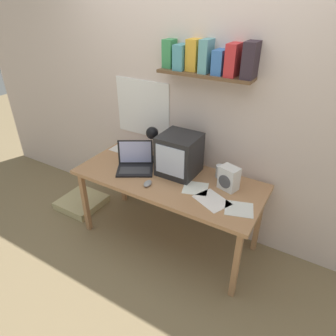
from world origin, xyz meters
name	(u,v)px	position (x,y,z in m)	size (l,w,h in m)	color
ground_plane	(168,238)	(0.00, 0.00, 0.00)	(12.00, 12.00, 0.00)	#867250
back_wall	(193,101)	(0.00, 0.43, 1.31)	(5.60, 0.24, 2.60)	beige
corner_desk	(168,183)	(0.00, 0.00, 0.66)	(1.70, 0.72, 0.72)	#B17D53
crt_monitor	(179,155)	(0.04, 0.13, 0.91)	(0.34, 0.34, 0.37)	#232326
laptop	(135,162)	(-0.35, -0.01, 0.79)	(0.41, 0.39, 0.25)	black
desk_lamp	(153,137)	(-0.27, 0.17, 0.99)	(0.14, 0.19, 0.37)	black
juice_glass	(220,172)	(0.39, 0.25, 0.77)	(0.08, 0.08, 0.11)	white
space_heater	(229,178)	(0.52, 0.11, 0.82)	(0.18, 0.15, 0.20)	white
computer_mouse	(148,183)	(-0.09, -0.19, 0.74)	(0.08, 0.11, 0.03)	gray
loose_paper_near_monitor	(120,149)	(-0.72, 0.22, 0.72)	(0.19, 0.14, 0.00)	white
printed_handout	(195,188)	(0.29, -0.03, 0.72)	(0.26, 0.25, 0.00)	white
loose_paper_near_laptop	(239,209)	(0.70, -0.11, 0.72)	(0.26, 0.24, 0.00)	silver
open_notebook	(212,200)	(0.47, -0.12, 0.72)	(0.33, 0.29, 0.00)	white
floor_cushion	(82,202)	(-1.15, -0.04, 0.04)	(0.46, 0.46, 0.08)	#C2B582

